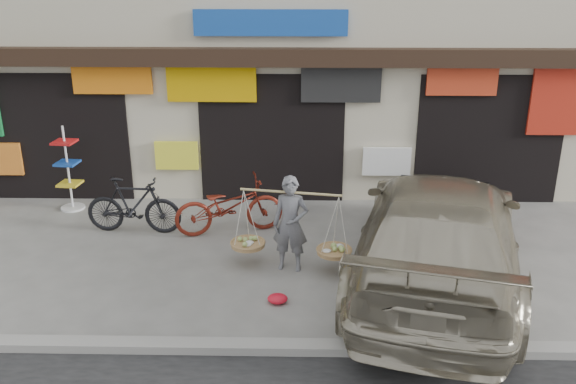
{
  "coord_description": "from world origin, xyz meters",
  "views": [
    {
      "loc": [
        0.6,
        -8.75,
        4.77
      ],
      "look_at": [
        0.39,
        0.9,
        1.15
      ],
      "focal_mm": 38.0,
      "sensor_mm": 36.0,
      "label": 1
    }
  ],
  "objects_px": {
    "street_vendor": "(290,228)",
    "display_rack": "(69,176)",
    "suv": "(438,232)",
    "bike_2": "(229,206)",
    "bike_1": "(133,205)"
  },
  "relations": [
    {
      "from": "street_vendor",
      "to": "bike_1",
      "type": "xyz_separation_m",
      "value": [
        -2.96,
        1.41,
        -0.2
      ]
    },
    {
      "from": "street_vendor",
      "to": "bike_1",
      "type": "height_order",
      "value": "street_vendor"
    },
    {
      "from": "bike_1",
      "to": "display_rack",
      "type": "height_order",
      "value": "display_rack"
    },
    {
      "from": "bike_1",
      "to": "suv",
      "type": "relative_size",
      "value": 0.28
    },
    {
      "from": "street_vendor",
      "to": "bike_2",
      "type": "height_order",
      "value": "street_vendor"
    },
    {
      "from": "bike_2",
      "to": "suv",
      "type": "bearing_deg",
      "value": -133.28
    },
    {
      "from": "bike_2",
      "to": "suv",
      "type": "xyz_separation_m",
      "value": [
        3.48,
        -1.82,
        0.33
      ]
    },
    {
      "from": "street_vendor",
      "to": "display_rack",
      "type": "distance_m",
      "value": 5.23
    },
    {
      "from": "bike_2",
      "to": "street_vendor",
      "type": "bearing_deg",
      "value": -156.54
    },
    {
      "from": "street_vendor",
      "to": "display_rack",
      "type": "relative_size",
      "value": 1.13
    },
    {
      "from": "street_vendor",
      "to": "suv",
      "type": "bearing_deg",
      "value": 0.28
    },
    {
      "from": "street_vendor",
      "to": "suv",
      "type": "distance_m",
      "value": 2.34
    },
    {
      "from": "bike_2",
      "to": "suv",
      "type": "relative_size",
      "value": 0.32
    },
    {
      "from": "bike_1",
      "to": "suv",
      "type": "bearing_deg",
      "value": -104.51
    },
    {
      "from": "bike_1",
      "to": "street_vendor",
      "type": "bearing_deg",
      "value": -111.23
    }
  ]
}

